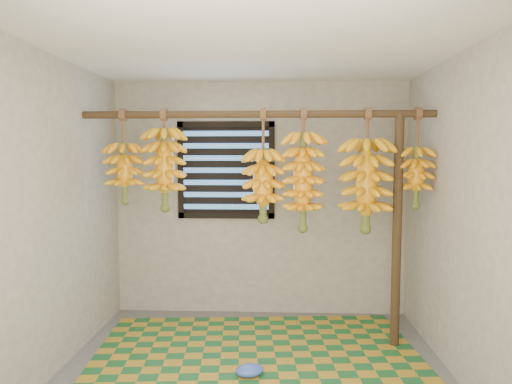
# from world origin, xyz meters

# --- Properties ---
(floor) EXTENTS (3.00, 3.00, 0.01)m
(floor) POSITION_xyz_m (0.00, 0.00, -0.01)
(floor) COLOR #535353
(floor) RESTS_ON ground
(ceiling) EXTENTS (3.00, 3.00, 0.01)m
(ceiling) POSITION_xyz_m (0.00, 0.00, 2.40)
(ceiling) COLOR silver
(ceiling) RESTS_ON wall_back
(wall_back) EXTENTS (3.00, 0.01, 2.40)m
(wall_back) POSITION_xyz_m (0.00, 1.50, 1.20)
(wall_back) COLOR gray
(wall_back) RESTS_ON floor
(wall_left) EXTENTS (0.01, 3.00, 2.40)m
(wall_left) POSITION_xyz_m (-1.50, 0.00, 1.20)
(wall_left) COLOR gray
(wall_left) RESTS_ON floor
(wall_right) EXTENTS (0.01, 3.00, 2.40)m
(wall_right) POSITION_xyz_m (1.50, 0.00, 1.20)
(wall_right) COLOR gray
(wall_right) RESTS_ON floor
(window) EXTENTS (1.00, 0.04, 1.00)m
(window) POSITION_xyz_m (-0.35, 1.48, 1.50)
(window) COLOR black
(window) RESTS_ON wall_back
(hanging_pole) EXTENTS (3.00, 0.06, 0.06)m
(hanging_pole) POSITION_xyz_m (0.00, 0.70, 2.00)
(hanging_pole) COLOR #3F2D1A
(hanging_pole) RESTS_ON wall_left
(support_post) EXTENTS (0.08, 0.08, 2.00)m
(support_post) POSITION_xyz_m (1.20, 0.70, 1.00)
(support_post) COLOR #3F2D1A
(support_post) RESTS_ON floor
(woven_mat) EXTENTS (2.84, 2.35, 0.01)m
(woven_mat) POSITION_xyz_m (0.03, 0.25, 0.01)
(woven_mat) COLOR #195728
(woven_mat) RESTS_ON floor
(plastic_bag) EXTENTS (0.25, 0.21, 0.09)m
(plastic_bag) POSITION_xyz_m (-0.03, 0.07, 0.05)
(plastic_bag) COLOR #3153B8
(plastic_bag) RESTS_ON woven_mat
(banana_bunch_a) EXTENTS (0.32, 0.32, 0.82)m
(banana_bunch_a) POSITION_xyz_m (-1.15, 0.70, 1.50)
(banana_bunch_a) COLOR brown
(banana_bunch_a) RESTS_ON hanging_pole
(banana_bunch_b) EXTENTS (0.34, 0.34, 0.87)m
(banana_bunch_b) POSITION_xyz_m (-0.80, 0.70, 1.53)
(banana_bunch_b) COLOR brown
(banana_bunch_b) RESTS_ON hanging_pole
(banana_bunch_c) EXTENTS (0.32, 0.32, 0.97)m
(banana_bunch_c) POSITION_xyz_m (0.05, 0.70, 1.39)
(banana_bunch_c) COLOR brown
(banana_bunch_c) RESTS_ON hanging_pole
(banana_bunch_d) EXTENTS (0.34, 0.34, 1.04)m
(banana_bunch_d) POSITION_xyz_m (0.40, 0.70, 1.43)
(banana_bunch_d) COLOR brown
(banana_bunch_d) RESTS_ON hanging_pole
(banana_bunch_e) EXTENTS (0.43, 0.43, 1.05)m
(banana_bunch_e) POSITION_xyz_m (0.93, 0.70, 1.40)
(banana_bunch_e) COLOR brown
(banana_bunch_e) RESTS_ON hanging_pole
(banana_bunch_f) EXTENTS (0.29, 0.29, 0.84)m
(banana_bunch_f) POSITION_xyz_m (1.35, 0.70, 1.47)
(banana_bunch_f) COLOR brown
(banana_bunch_f) RESTS_ON hanging_pole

